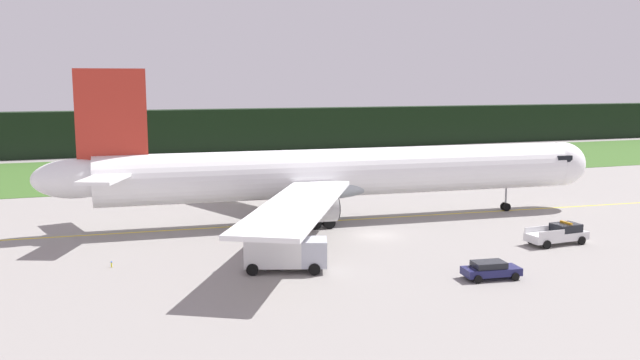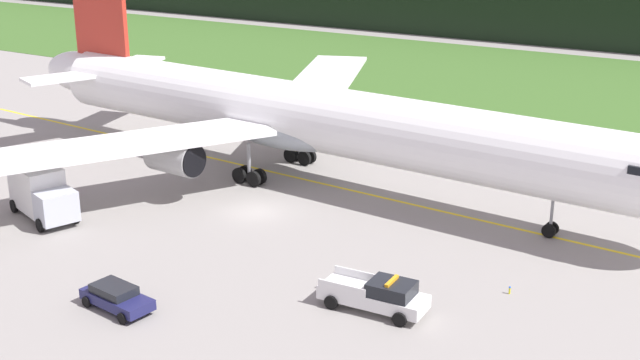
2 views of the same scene
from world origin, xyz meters
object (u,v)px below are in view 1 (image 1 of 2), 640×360
(airliner, at_px, (337,173))
(staff_car, at_px, (491,269))
(ops_pickup_truck, at_px, (559,234))
(catering_truck, at_px, (283,248))

(airliner, distance_m, staff_car, 23.45)
(ops_pickup_truck, bearing_deg, airliner, 133.07)
(catering_truck, height_order, staff_car, catering_truck)
(ops_pickup_truck, height_order, catering_truck, catering_truck)
(ops_pickup_truck, relative_size, staff_car, 1.33)
(airliner, relative_size, catering_truck, 8.82)
(airliner, distance_m, ops_pickup_truck, 22.12)
(airliner, height_order, staff_car, airliner)
(airliner, distance_m, catering_truck, 19.24)
(catering_truck, bearing_deg, airliner, 56.51)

